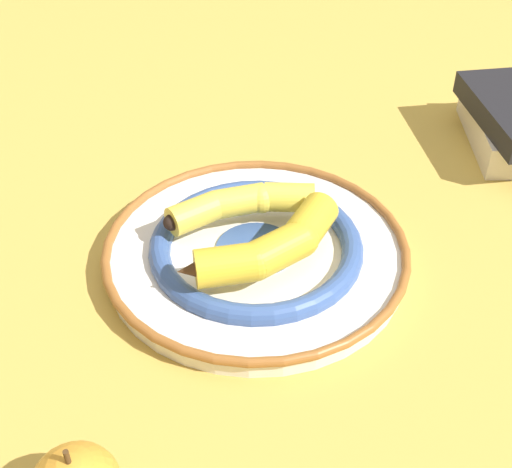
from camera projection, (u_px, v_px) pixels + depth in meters
The scene contains 4 objects.
ground_plane at pixel (304, 264), 0.72m from camera, with size 2.80×2.80×0.00m, color gold.
decorative_bowl at pixel (256, 251), 0.72m from camera, with size 0.31×0.31×0.03m.
banana_a at pixel (270, 248), 0.67m from camera, with size 0.18×0.07×0.04m.
banana_b at pixel (245, 203), 0.72m from camera, with size 0.16×0.10×0.03m.
Camera 1 is at (0.40, 0.36, 0.48)m, focal length 50.00 mm.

